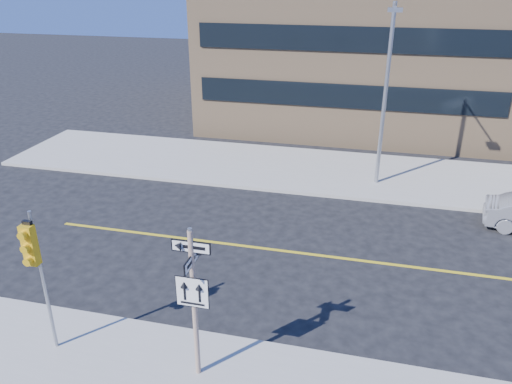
# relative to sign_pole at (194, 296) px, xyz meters

# --- Properties ---
(ground) EXTENTS (120.00, 120.00, 0.00)m
(ground) POSITION_rel_sign_pole_xyz_m (0.00, 2.51, -2.44)
(ground) COLOR black
(ground) RESTS_ON ground
(sign_pole) EXTENTS (0.92, 0.92, 4.06)m
(sign_pole) POSITION_rel_sign_pole_xyz_m (0.00, 0.00, 0.00)
(sign_pole) COLOR beige
(sign_pole) RESTS_ON near_sidewalk
(traffic_signal) EXTENTS (0.32, 0.45, 4.00)m
(traffic_signal) POSITION_rel_sign_pole_xyz_m (-4.00, -0.15, 0.59)
(traffic_signal) COLOR gray
(traffic_signal) RESTS_ON near_sidewalk
(streetlight_a) EXTENTS (0.55, 2.25, 8.00)m
(streetlight_a) POSITION_rel_sign_pole_xyz_m (4.00, 13.27, 2.32)
(streetlight_a) COLOR gray
(streetlight_a) RESTS_ON far_sidewalk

